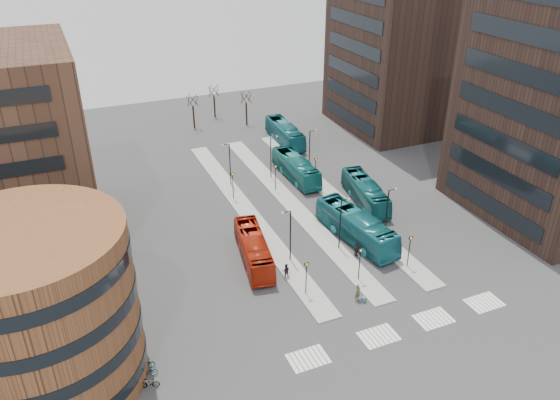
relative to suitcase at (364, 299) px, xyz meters
name	(u,v)px	position (x,y,z in m)	size (l,w,h in m)	color
ground	(414,363)	(-0.27, -8.75, -0.27)	(160.00, 160.00, 0.00)	#303032
island_left	(247,212)	(-4.27, 21.25, -0.20)	(2.50, 45.00, 0.15)	gray
island_mid	(290,203)	(1.73, 21.25, -0.20)	(2.50, 45.00, 0.15)	gray
island_right	(331,194)	(7.73, 21.25, -0.20)	(2.50, 45.00, 0.15)	gray
suitcase	(364,299)	(0.00, 0.00, 0.00)	(0.44, 0.35, 0.55)	navy
red_bus	(253,249)	(-7.29, 10.83, 1.24)	(2.54, 10.87, 3.03)	#AD230D
teal_bus_a	(356,226)	(5.01, 10.22, 1.46)	(2.92, 12.47, 3.47)	#16636F
teal_bus_b	(296,168)	(5.56, 27.88, 1.31)	(2.66, 11.37, 3.17)	#156967
teal_bus_c	(365,192)	(10.66, 17.53, 1.29)	(2.62, 11.21, 3.12)	#12545A
teal_bus_d	(285,133)	(9.53, 40.79, 1.36)	(2.74, 11.71, 3.26)	#16626E
traveller	(358,292)	(-0.41, 0.47, 0.63)	(0.66, 0.43, 1.80)	#4A482C
commuter_a	(286,271)	(-5.34, 6.61, 0.55)	(0.80, 0.62, 1.64)	black
commuter_b	(356,249)	(3.39, 7.25, 0.60)	(1.02, 0.42, 1.74)	black
commuter_c	(357,241)	(4.19, 8.54, 0.62)	(1.15, 0.66, 1.79)	black
bicycle_near	(146,373)	(-21.27, -1.44, 0.19)	(0.62, 1.77, 0.93)	gray
bicycle_mid	(149,383)	(-21.27, -2.66, 0.21)	(0.46, 1.62, 0.97)	gray
bicycle_far	(144,364)	(-21.27, -0.42, 0.20)	(0.62, 1.79, 0.94)	gray
crosswalk_stripes	(404,328)	(1.48, -4.75, -0.27)	(22.35, 2.40, 0.01)	silver
round_building	(36,312)	(-28.27, 1.25, 6.71)	(15.16, 15.16, 14.00)	brown
tower_far	(406,38)	(31.71, 41.25, 14.73)	(20.12, 20.00, 30.00)	#2F211A
sign_poles	(312,212)	(1.33, 14.25, 2.13)	(12.45, 22.12, 3.65)	black
lamp_posts	(302,184)	(2.36, 19.25, 3.30)	(14.04, 20.24, 6.12)	black
bare_trees	(218,108)	(2.39, 53.91, 2.45)	(10.97, 8.14, 5.90)	black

